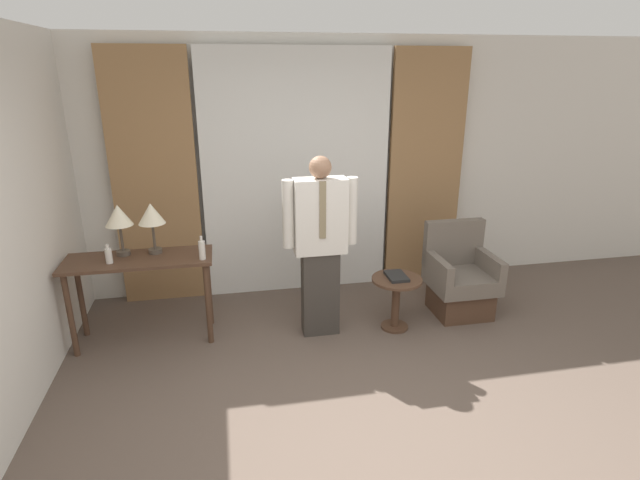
{
  "coord_description": "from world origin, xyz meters",
  "views": [
    {
      "loc": [
        -0.77,
        -2.49,
        2.38
      ],
      "look_at": [
        0.01,
        1.47,
        0.97
      ],
      "focal_mm": 28.0,
      "sensor_mm": 36.0,
      "label": 1
    }
  ],
  "objects_px": {
    "bottle_near_edge": "(202,250)",
    "bottle_by_lamp": "(109,255)",
    "person": "(320,242)",
    "armchair": "(460,281)",
    "desk": "(140,272)",
    "book": "(396,276)",
    "side_table": "(396,294)",
    "table_lamp_left": "(119,217)",
    "table_lamp_right": "(151,216)"
  },
  "relations": [
    {
      "from": "desk",
      "to": "side_table",
      "type": "bearing_deg",
      "value": -6.23
    },
    {
      "from": "desk",
      "to": "book",
      "type": "distance_m",
      "value": 2.32
    },
    {
      "from": "table_lamp_right",
      "to": "armchair",
      "type": "relative_size",
      "value": 0.5
    },
    {
      "from": "person",
      "to": "armchair",
      "type": "distance_m",
      "value": 1.57
    },
    {
      "from": "table_lamp_right",
      "to": "bottle_by_lamp",
      "type": "relative_size",
      "value": 2.74
    },
    {
      "from": "table_lamp_right",
      "to": "bottle_by_lamp",
      "type": "height_order",
      "value": "table_lamp_right"
    },
    {
      "from": "table_lamp_right",
      "to": "side_table",
      "type": "height_order",
      "value": "table_lamp_right"
    },
    {
      "from": "armchair",
      "to": "side_table",
      "type": "xyz_separation_m",
      "value": [
        -0.74,
        -0.2,
        0.01
      ]
    },
    {
      "from": "desk",
      "to": "table_lamp_right",
      "type": "height_order",
      "value": "table_lamp_right"
    },
    {
      "from": "person",
      "to": "armchair",
      "type": "bearing_deg",
      "value": 5.2
    },
    {
      "from": "table_lamp_left",
      "to": "bottle_by_lamp",
      "type": "distance_m",
      "value": 0.34
    },
    {
      "from": "table_lamp_left",
      "to": "armchair",
      "type": "xyz_separation_m",
      "value": [
        3.18,
        -0.15,
        -0.81
      ]
    },
    {
      "from": "bottle_near_edge",
      "to": "bottle_by_lamp",
      "type": "xyz_separation_m",
      "value": [
        -0.78,
        0.06,
        -0.02
      ]
    },
    {
      "from": "book",
      "to": "desk",
      "type": "bearing_deg",
      "value": 174.18
    },
    {
      "from": "desk",
      "to": "book",
      "type": "height_order",
      "value": "desk"
    },
    {
      "from": "side_table",
      "to": "armchair",
      "type": "bearing_deg",
      "value": 15.17
    },
    {
      "from": "side_table",
      "to": "table_lamp_right",
      "type": "bearing_deg",
      "value": 170.71
    },
    {
      "from": "bottle_by_lamp",
      "to": "book",
      "type": "bearing_deg",
      "value": -3.56
    },
    {
      "from": "desk",
      "to": "side_table",
      "type": "xyz_separation_m",
      "value": [
        2.3,
        -0.25,
        -0.31
      ]
    },
    {
      "from": "side_table",
      "to": "book",
      "type": "xyz_separation_m",
      "value": [
        0.0,
        0.02,
        0.18
      ]
    },
    {
      "from": "desk",
      "to": "person",
      "type": "xyz_separation_m",
      "value": [
        1.59,
        -0.18,
        0.24
      ]
    },
    {
      "from": "side_table",
      "to": "bottle_near_edge",
      "type": "bearing_deg",
      "value": 176.21
    },
    {
      "from": "desk",
      "to": "bottle_near_edge",
      "type": "bearing_deg",
      "value": -13.74
    },
    {
      "from": "table_lamp_right",
      "to": "bottle_near_edge",
      "type": "relative_size",
      "value": 2.17
    },
    {
      "from": "person",
      "to": "book",
      "type": "bearing_deg",
      "value": -4.18
    },
    {
      "from": "table_lamp_right",
      "to": "person",
      "type": "bearing_deg",
      "value": -11.13
    },
    {
      "from": "person",
      "to": "armchair",
      "type": "relative_size",
      "value": 1.83
    },
    {
      "from": "bottle_near_edge",
      "to": "armchair",
      "type": "xyz_separation_m",
      "value": [
        2.49,
        0.09,
        -0.55
      ]
    },
    {
      "from": "table_lamp_left",
      "to": "bottle_near_edge",
      "type": "bearing_deg",
      "value": -19.08
    },
    {
      "from": "table_lamp_left",
      "to": "armchair",
      "type": "bearing_deg",
      "value": -2.75
    },
    {
      "from": "desk",
      "to": "bottle_by_lamp",
      "type": "height_order",
      "value": "bottle_by_lamp"
    },
    {
      "from": "table_lamp_left",
      "to": "person",
      "type": "bearing_deg",
      "value": -9.41
    },
    {
      "from": "armchair",
      "to": "book",
      "type": "xyz_separation_m",
      "value": [
        -0.74,
        -0.19,
        0.19
      ]
    },
    {
      "from": "desk",
      "to": "table_lamp_left",
      "type": "bearing_deg",
      "value": 142.79
    },
    {
      "from": "armchair",
      "to": "book",
      "type": "distance_m",
      "value": 0.79
    },
    {
      "from": "bottle_by_lamp",
      "to": "armchair",
      "type": "relative_size",
      "value": 0.18
    },
    {
      "from": "bottle_by_lamp",
      "to": "armchair",
      "type": "xyz_separation_m",
      "value": [
        3.27,
        0.03,
        -0.53
      ]
    },
    {
      "from": "table_lamp_right",
      "to": "person",
      "type": "relative_size",
      "value": 0.28
    },
    {
      "from": "table_lamp_left",
      "to": "person",
      "type": "height_order",
      "value": "person"
    },
    {
      "from": "desk",
      "to": "table_lamp_left",
      "type": "relative_size",
      "value": 2.75
    },
    {
      "from": "person",
      "to": "desk",
      "type": "bearing_deg",
      "value": 173.44
    },
    {
      "from": "bottle_near_edge",
      "to": "bottle_by_lamp",
      "type": "height_order",
      "value": "bottle_near_edge"
    },
    {
      "from": "bottle_near_edge",
      "to": "bottle_by_lamp",
      "type": "bearing_deg",
      "value": 175.73
    },
    {
      "from": "table_lamp_left",
      "to": "side_table",
      "type": "relative_size",
      "value": 0.89
    },
    {
      "from": "table_lamp_right",
      "to": "side_table",
      "type": "relative_size",
      "value": 0.89
    },
    {
      "from": "person",
      "to": "bottle_near_edge",
      "type": "bearing_deg",
      "value": 177.4
    },
    {
      "from": "bottle_by_lamp",
      "to": "bottle_near_edge",
      "type": "bearing_deg",
      "value": -4.27
    },
    {
      "from": "desk",
      "to": "bottle_near_edge",
      "type": "height_order",
      "value": "bottle_near_edge"
    },
    {
      "from": "person",
      "to": "side_table",
      "type": "height_order",
      "value": "person"
    },
    {
      "from": "armchair",
      "to": "book",
      "type": "relative_size",
      "value": 3.55
    }
  ]
}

